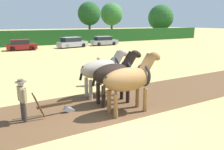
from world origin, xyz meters
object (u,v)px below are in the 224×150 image
object	(u,v)px
draft_horse_lead_left	(130,79)
parked_car_center_right	(72,42)
farmer_beside_team	(99,69)
parked_car_right	(104,41)
tree_center	(89,14)
draft_horse_trail_left	(103,69)
draft_horse_lead_right	(115,73)
tree_center_right	(112,14)
farmer_at_plow	(22,97)
plow	(58,107)
tree_right	(161,18)
parked_car_center	(21,45)

from	to	relation	value
draft_horse_lead_left	parked_car_center_right	distance (m)	25.31
farmer_beside_team	parked_car_right	size ratio (longest dim) A/B	0.39
tree_center	draft_horse_trail_left	bearing A→B (deg)	-112.23
draft_horse_lead_right	tree_center_right	bearing A→B (deg)	61.18
farmer_at_plow	draft_horse_trail_left	bearing A→B (deg)	6.05
plow	parked_car_right	xyz separation A→B (m)	(14.39, 24.02, 0.39)
draft_horse_lead_right	draft_horse_lead_left	bearing A→B (deg)	-89.90
plow	farmer_beside_team	distance (m)	4.67
tree_center	draft_horse_lead_right	size ratio (longest dim) A/B	2.79
farmer_at_plow	farmer_beside_team	bearing A→B (deg)	22.63
farmer_at_plow	parked_car_center_right	world-z (taller)	farmer_at_plow
tree_right	draft_horse_lead_right	distance (m)	46.24
tree_center_right	plow	distance (m)	40.04
draft_horse_lead_right	plow	bearing A→B (deg)	180.00
plow	farmer_at_plow	bearing A→B (deg)	-179.52
tree_center_right	parked_car_center_right	distance (m)	16.81
tree_right	parked_car_center_right	xyz separation A→B (m)	(-25.92, -9.98, -4.05)
draft_horse_lead_right	draft_horse_trail_left	xyz separation A→B (m)	(-0.01, 1.23, -0.01)
plow	farmer_beside_team	bearing A→B (deg)	42.71
parked_car_center	parked_car_right	distance (m)	12.89
plow	tree_right	bearing A→B (deg)	43.89
draft_horse_lead_left	parked_car_right	world-z (taller)	draft_horse_lead_left
farmer_beside_team	parked_car_center_right	xyz separation A→B (m)	(5.28, 20.23, -0.26)
draft_horse_trail_left	tree_center_right	bearing A→B (deg)	60.26
draft_horse_lead_left	draft_horse_trail_left	distance (m)	2.46
plow	farmer_beside_team	world-z (taller)	farmer_beside_team
farmer_beside_team	farmer_at_plow	bearing A→B (deg)	168.61
draft_horse_lead_left	farmer_at_plow	distance (m)	4.28
tree_center	farmer_beside_team	world-z (taller)	tree_center
draft_horse_trail_left	plow	xyz separation A→B (m)	(-2.72, -1.23, -1.10)
tree_right	farmer_beside_team	distance (m)	43.60
parked_car_center	parked_car_center_right	bearing A→B (deg)	3.92
draft_horse_lead_right	farmer_at_plow	size ratio (longest dim) A/B	1.61
plow	parked_car_center	bearing A→B (deg)	86.26
farmer_at_plow	parked_car_right	xyz separation A→B (m)	(15.73, 24.03, -0.27)
draft_horse_lead_left	draft_horse_lead_right	distance (m)	1.23
draft_horse_trail_left	parked_car_right	distance (m)	25.61
draft_horse_lead_right	tree_center	bearing A→B (deg)	68.49
farmer_beside_team	parked_car_center_right	bearing A→B (deg)	30.36
draft_horse_lead_right	draft_horse_trail_left	distance (m)	1.23
draft_horse_trail_left	parked_car_center	bearing A→B (deg)	93.05
tree_center_right	parked_car_center	xyz separation A→B (m)	(-19.66, -10.14, -4.66)
draft_horse_lead_left	parked_car_right	distance (m)	27.82
draft_horse_lead_left	parked_car_center_right	xyz separation A→B (m)	(5.93, 24.59, -0.71)
tree_right	parked_car_center_right	bearing A→B (deg)	-158.93
parked_car_right	plow	bearing A→B (deg)	-118.20
draft_horse_trail_left	plow	size ratio (longest dim) A/B	1.71
draft_horse_lead_left	parked_car_center	xyz separation A→B (m)	(-1.23, 24.70, -0.75)
parked_car_right	tree_right	bearing A→B (deg)	27.52
plow	parked_car_right	world-z (taller)	parked_car_right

